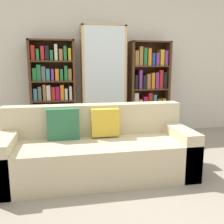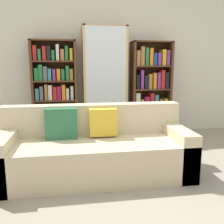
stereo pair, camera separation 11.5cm
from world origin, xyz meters
name	(u,v)px [view 2 (the right image)]	position (x,y,z in m)	size (l,w,h in m)	color
ground_plane	(139,190)	(0.00, 0.00, 0.00)	(16.00, 16.00, 0.00)	gray
wall_back	(108,60)	(0.00, 2.27, 1.35)	(6.90, 0.06, 2.70)	silver
couch	(95,151)	(-0.42, 0.46, 0.29)	(2.16, 0.81, 0.80)	beige
bookshelf_left	(55,92)	(-0.95, 2.06, 0.81)	(0.75, 0.32, 1.67)	#4C2D19
display_cabinet	(105,83)	(-0.09, 2.05, 0.95)	(0.75, 0.36, 1.91)	tan
bookshelf_right	(150,91)	(0.74, 2.06, 0.80)	(0.71, 0.32, 1.67)	#4C2D19
wine_bottle	(143,133)	(0.48, 1.57, 0.16)	(0.09, 0.09, 0.38)	#143819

